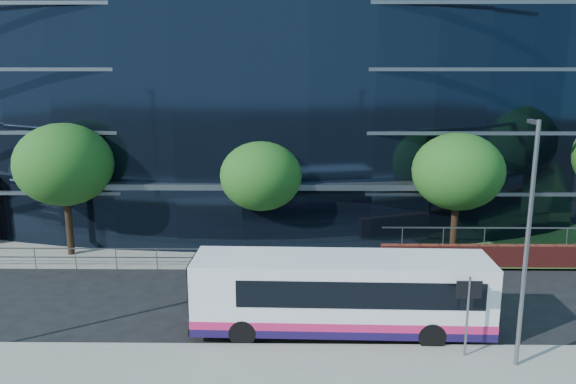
{
  "coord_description": "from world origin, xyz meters",
  "views": [
    {
      "loc": [
        -1.28,
        -19.01,
        9.62
      ],
      "look_at": [
        -1.59,
        8.0,
        3.68
      ],
      "focal_mm": 35.0,
      "sensor_mm": 36.0,
      "label": 1
    }
  ],
  "objects_px": {
    "street_sign": "(468,300)",
    "streetlight_east": "(527,239)",
    "tree_far_c": "(458,172)",
    "tree_dist_e": "(537,119)",
    "tree_far_a": "(64,165)",
    "city_bus": "(344,294)",
    "tree_far_b": "(261,176)"
  },
  "relations": [
    {
      "from": "street_sign",
      "to": "tree_far_b",
      "type": "bearing_deg",
      "value": 124.08
    },
    {
      "from": "tree_far_c",
      "to": "city_bus",
      "type": "xyz_separation_m",
      "value": [
        -6.46,
        -8.7,
        -2.98
      ]
    },
    {
      "from": "tree_far_b",
      "to": "city_bus",
      "type": "bearing_deg",
      "value": -68.95
    },
    {
      "from": "tree_far_b",
      "to": "tree_dist_e",
      "type": "relative_size",
      "value": 0.93
    },
    {
      "from": "tree_dist_e",
      "to": "city_bus",
      "type": "distance_m",
      "value": 46.21
    },
    {
      "from": "tree_far_c",
      "to": "tree_far_a",
      "type": "bearing_deg",
      "value": 180.0
    },
    {
      "from": "street_sign",
      "to": "streetlight_east",
      "type": "xyz_separation_m",
      "value": [
        1.5,
        -0.59,
        2.29
      ]
    },
    {
      "from": "tree_far_a",
      "to": "street_sign",
      "type": "bearing_deg",
      "value": -31.17
    },
    {
      "from": "tree_far_a",
      "to": "tree_far_c",
      "type": "xyz_separation_m",
      "value": [
        20.0,
        0.0,
        -0.33
      ]
    },
    {
      "from": "street_sign",
      "to": "streetlight_east",
      "type": "bearing_deg",
      "value": -21.36
    },
    {
      "from": "street_sign",
      "to": "tree_far_b",
      "type": "height_order",
      "value": "tree_far_b"
    },
    {
      "from": "tree_far_a",
      "to": "city_bus",
      "type": "relative_size",
      "value": 0.64
    },
    {
      "from": "street_sign",
      "to": "city_bus",
      "type": "height_order",
      "value": "street_sign"
    },
    {
      "from": "tree_far_b",
      "to": "city_bus",
      "type": "height_order",
      "value": "tree_far_b"
    },
    {
      "from": "tree_far_a",
      "to": "tree_dist_e",
      "type": "distance_m",
      "value": 48.27
    },
    {
      "from": "tree_dist_e",
      "to": "streetlight_east",
      "type": "height_order",
      "value": "streetlight_east"
    },
    {
      "from": "tree_dist_e",
      "to": "streetlight_east",
      "type": "bearing_deg",
      "value": -113.11
    },
    {
      "from": "tree_far_c",
      "to": "streetlight_east",
      "type": "xyz_separation_m",
      "value": [
        -1.0,
        -11.17,
        -0.1
      ]
    },
    {
      "from": "tree_far_b",
      "to": "tree_far_a",
      "type": "bearing_deg",
      "value": -177.14
    },
    {
      "from": "street_sign",
      "to": "tree_far_c",
      "type": "height_order",
      "value": "tree_far_c"
    },
    {
      "from": "tree_far_a",
      "to": "city_bus",
      "type": "bearing_deg",
      "value": -32.72
    },
    {
      "from": "tree_dist_e",
      "to": "tree_far_b",
      "type": "bearing_deg",
      "value": -131.52
    },
    {
      "from": "tree_far_b",
      "to": "streetlight_east",
      "type": "distance_m",
      "value": 14.74
    },
    {
      "from": "tree_far_c",
      "to": "tree_dist_e",
      "type": "bearing_deg",
      "value": 61.26
    },
    {
      "from": "tree_dist_e",
      "to": "city_bus",
      "type": "height_order",
      "value": "tree_dist_e"
    },
    {
      "from": "tree_far_b",
      "to": "streetlight_east",
      "type": "relative_size",
      "value": 0.76
    },
    {
      "from": "street_sign",
      "to": "tree_far_a",
      "type": "xyz_separation_m",
      "value": [
        -17.5,
        10.59,
        2.71
      ]
    },
    {
      "from": "street_sign",
      "to": "tree_far_a",
      "type": "relative_size",
      "value": 0.4
    },
    {
      "from": "tree_dist_e",
      "to": "city_bus",
      "type": "xyz_separation_m",
      "value": [
        -23.46,
        -39.7,
        -2.98
      ]
    },
    {
      "from": "tree_far_a",
      "to": "tree_dist_e",
      "type": "bearing_deg",
      "value": 39.96
    },
    {
      "from": "tree_dist_e",
      "to": "streetlight_east",
      "type": "xyz_separation_m",
      "value": [
        -18.0,
        -42.17,
        -0.1
      ]
    },
    {
      "from": "tree_far_a",
      "to": "streetlight_east",
      "type": "height_order",
      "value": "streetlight_east"
    }
  ]
}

